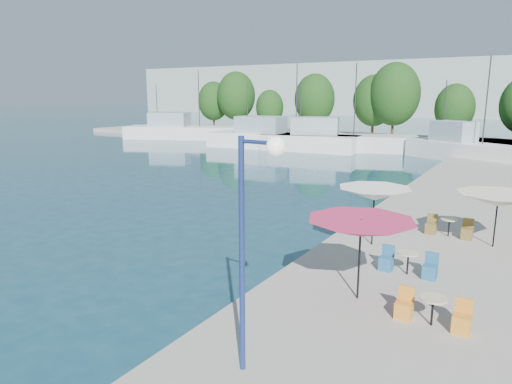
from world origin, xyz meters
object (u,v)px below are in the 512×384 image
Objects in this scene: trawler_02 at (278,140)px; umbrella_cream at (498,200)px; trawler_03 at (334,141)px; umbrella_white at (374,194)px; street_lamp at (255,214)px; trawler_01 at (185,131)px; umbrella_pink at (361,228)px; trawler_04 at (466,150)px.

trawler_02 is 6.10× the size of umbrella_cream.
umbrella_white is (15.01, -33.01, 1.56)m from trawler_03.
umbrella_white is at bearing 97.16° from street_lamp.
trawler_01 is 18.21m from trawler_02.
street_lamp is at bearing -88.20° from trawler_03.
trawler_03 reaches higher than street_lamp.
trawler_02 reaches higher than umbrella_white.
umbrella_pink is 7.76m from umbrella_cream.
trawler_04 is 31.31m from umbrella_white.
trawler_01 is at bearing -155.80° from trawler_04.
trawler_03 is 36.27m from umbrella_cream.
street_lamp is (-0.61, -4.67, 1.37)m from umbrella_pink.
umbrella_pink reaches higher than umbrella_white.
trawler_04 is (38.45, -3.54, 0.00)m from trawler_01.
umbrella_pink is 1.10× the size of umbrella_white.
umbrella_cream is (43.16, -32.60, 1.39)m from trawler_01.
trawler_02 is 6.62m from trawler_03.
trawler_04 is 4.57× the size of umbrella_white.
umbrella_white is 9.77m from street_lamp.
umbrella_pink is 5.11m from umbrella_white.
trawler_02 is 37.55m from umbrella_white.
trawler_04 is 36.32m from umbrella_pink.
trawler_04 is at bearing -4.01° from trawler_02.
umbrella_pink is (22.44, -35.88, 1.64)m from trawler_02.
trawler_01 is 3.69× the size of street_lamp.
trawler_02 is at bearing -149.53° from trawler_04.
umbrella_cream is at bearing 28.25° from umbrella_white.
trawler_01 is at bearing 142.93° from umbrella_cream.
umbrella_cream is (4.09, 2.20, -0.17)m from umbrella_white.
trawler_03 is at bearing 114.45° from umbrella_white.
trawler_01 is 52.35m from umbrella_white.
trawler_01 and trawler_03 have the same top height.
trawler_01 is 54.11m from umbrella_cream.
trawler_03 is at bearing 121.80° from umbrella_cream.
street_lamp reaches higher than umbrella_cream.
trawler_03 is at bearing -27.41° from trawler_01.
street_lamp is (39.61, -44.45, 3.02)m from trawler_01.
trawler_03 is 1.41× the size of trawler_04.
trawler_01 is 5.99× the size of umbrella_pink.
trawler_02 and trawler_03 have the same top height.
trawler_02 is at bearing -35.51° from trawler_01.
trawler_03 is at bearing -157.44° from trawler_04.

